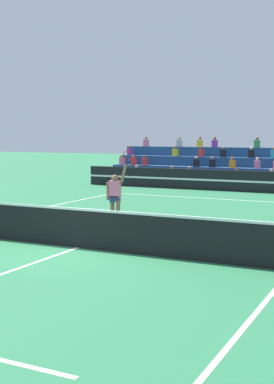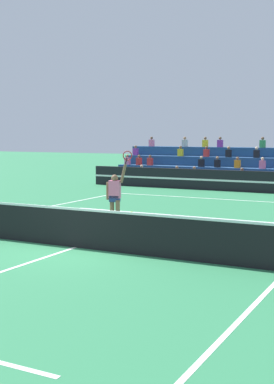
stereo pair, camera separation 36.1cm
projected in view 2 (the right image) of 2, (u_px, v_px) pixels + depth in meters
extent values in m
plane|color=#2D7A4C|center=(75.00, 248.00, 14.14)|extent=(120.00, 120.00, 0.00)
cube|color=white|center=(221.00, 199.00, 24.62)|extent=(11.00, 0.10, 0.01)
cube|color=white|center=(173.00, 215.00, 19.80)|extent=(8.25, 0.10, 0.01)
cube|color=white|center=(75.00, 247.00, 14.14)|extent=(0.10, 12.85, 0.01)
cube|color=black|center=(75.00, 229.00, 14.09)|extent=(11.90, 0.02, 1.00)
cube|color=white|center=(75.00, 209.00, 14.03)|extent=(11.90, 0.04, 0.06)
cube|color=black|center=(244.00, 181.00, 27.76)|extent=(18.00, 0.24, 1.10)
cube|color=white|center=(243.00, 181.00, 27.64)|extent=(18.00, 0.02, 0.10)
cube|color=navy|center=(251.00, 184.00, 28.91)|extent=(17.06, 0.95, 0.55)
cube|color=#B2B2B7|center=(194.00, 174.00, 30.18)|extent=(0.32, 0.22, 0.44)
sphere|color=#9E7051|center=(194.00, 168.00, 30.15)|extent=(0.18, 0.18, 0.18)
cube|color=#338C4C|center=(142.00, 172.00, 31.73)|extent=(0.32, 0.22, 0.44)
sphere|color=beige|center=(142.00, 166.00, 31.69)|extent=(0.18, 0.18, 0.18)
cube|color=orange|center=(177.00, 173.00, 30.68)|extent=(0.32, 0.22, 0.44)
sphere|color=#9E7051|center=(177.00, 167.00, 30.64)|extent=(0.18, 0.18, 0.18)
cube|color=red|center=(242.00, 175.00, 28.91)|extent=(0.32, 0.22, 0.44)
sphere|color=brown|center=(242.00, 169.00, 28.88)|extent=(0.18, 0.18, 0.18)
cube|color=navy|center=(255.00, 178.00, 29.72)|extent=(17.06, 0.95, 1.10)
cube|color=red|center=(150.00, 162.00, 32.47)|extent=(0.32, 0.22, 0.44)
sphere|color=brown|center=(150.00, 156.00, 32.43)|extent=(0.18, 0.18, 0.18)
cube|color=red|center=(139.00, 161.00, 32.82)|extent=(0.32, 0.22, 0.44)
sphere|color=brown|center=(139.00, 156.00, 32.78)|extent=(0.18, 0.18, 0.18)
cube|color=pink|center=(127.00, 161.00, 33.19)|extent=(0.32, 0.22, 0.44)
sphere|color=#9E7051|center=(127.00, 156.00, 33.16)|extent=(0.18, 0.18, 0.18)
cube|color=orange|center=(237.00, 164.00, 29.94)|extent=(0.32, 0.22, 0.44)
sphere|color=brown|center=(238.00, 158.00, 29.91)|extent=(0.18, 0.18, 0.18)
cube|color=pink|center=(262.00, 165.00, 29.29)|extent=(0.32, 0.22, 0.44)
sphere|color=beige|center=(263.00, 159.00, 29.26)|extent=(0.18, 0.18, 0.18)
cube|color=black|center=(217.00, 163.00, 30.49)|extent=(0.32, 0.22, 0.44)
sphere|color=#9E7051|center=(217.00, 158.00, 30.46)|extent=(0.18, 0.18, 0.18)
cube|color=black|center=(201.00, 163.00, 30.94)|extent=(0.32, 0.22, 0.44)
sphere|color=tan|center=(201.00, 158.00, 30.90)|extent=(0.18, 0.18, 0.18)
cube|color=navy|center=(260.00, 172.00, 30.53)|extent=(17.06, 0.95, 1.65)
cube|color=yellow|center=(180.00, 153.00, 32.51)|extent=(0.32, 0.22, 0.44)
sphere|color=brown|center=(180.00, 147.00, 32.47)|extent=(0.18, 0.18, 0.18)
cube|color=black|center=(229.00, 153.00, 31.11)|extent=(0.32, 0.22, 0.44)
sphere|color=#9E7051|center=(229.00, 148.00, 31.07)|extent=(0.18, 0.18, 0.18)
cube|color=black|center=(257.00, 154.00, 30.34)|extent=(0.32, 0.22, 0.44)
sphere|color=beige|center=(257.00, 148.00, 30.31)|extent=(0.18, 0.18, 0.18)
cube|color=red|center=(206.00, 153.00, 31.74)|extent=(0.32, 0.22, 0.44)
sphere|color=brown|center=(206.00, 148.00, 31.70)|extent=(0.18, 0.18, 0.18)
cube|color=purple|center=(136.00, 152.00, 33.93)|extent=(0.32, 0.22, 0.44)
sphere|color=brown|center=(136.00, 147.00, 33.90)|extent=(0.18, 0.18, 0.18)
cube|color=navy|center=(264.00, 166.00, 31.33)|extent=(17.06, 0.95, 2.20)
cube|color=pink|center=(152.00, 143.00, 34.40)|extent=(0.32, 0.22, 0.44)
sphere|color=brown|center=(152.00, 138.00, 34.37)|extent=(0.18, 0.18, 0.18)
cube|color=yellow|center=(205.00, 143.00, 32.72)|extent=(0.32, 0.22, 0.44)
sphere|color=brown|center=(205.00, 138.00, 32.68)|extent=(0.18, 0.18, 0.18)
cube|color=purple|center=(220.00, 144.00, 32.28)|extent=(0.32, 0.22, 0.44)
sphere|color=brown|center=(220.00, 138.00, 32.24)|extent=(0.18, 0.18, 0.18)
cube|color=#B2B2B7|center=(185.00, 143.00, 33.34)|extent=(0.32, 0.22, 0.44)
sphere|color=#9E7051|center=(185.00, 138.00, 33.31)|extent=(0.18, 0.18, 0.18)
cube|color=#338C4C|center=(263.00, 144.00, 31.08)|extent=(0.32, 0.22, 0.44)
sphere|color=brown|center=(263.00, 138.00, 31.05)|extent=(0.18, 0.18, 0.18)
cylinder|color=brown|center=(112.00, 214.00, 17.14)|extent=(0.14, 0.14, 0.90)
cylinder|color=brown|center=(118.00, 214.00, 17.00)|extent=(0.14, 0.14, 0.90)
cube|color=navy|center=(115.00, 199.00, 17.04)|extent=(0.35, 0.26, 0.20)
cube|color=pink|center=(115.00, 189.00, 17.01)|extent=(0.39, 0.26, 0.56)
sphere|color=brown|center=(115.00, 178.00, 16.97)|extent=(0.22, 0.22, 0.22)
cube|color=white|center=(113.00, 226.00, 17.23)|extent=(0.17, 0.28, 0.09)
cube|color=white|center=(118.00, 227.00, 17.09)|extent=(0.17, 0.28, 0.09)
cylinder|color=brown|center=(108.00, 191.00, 17.09)|extent=(0.09, 0.09, 0.56)
cylinder|color=brown|center=(123.00, 173.00, 16.87)|extent=(0.24, 0.13, 0.60)
cylinder|color=black|center=(126.00, 161.00, 16.80)|extent=(0.09, 0.05, 0.22)
torus|color=#B21E1E|center=(127.00, 156.00, 16.77)|extent=(0.37, 0.10, 0.37)
sphere|color=#C6DB33|center=(132.00, 212.00, 20.32)|extent=(0.07, 0.07, 0.07)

